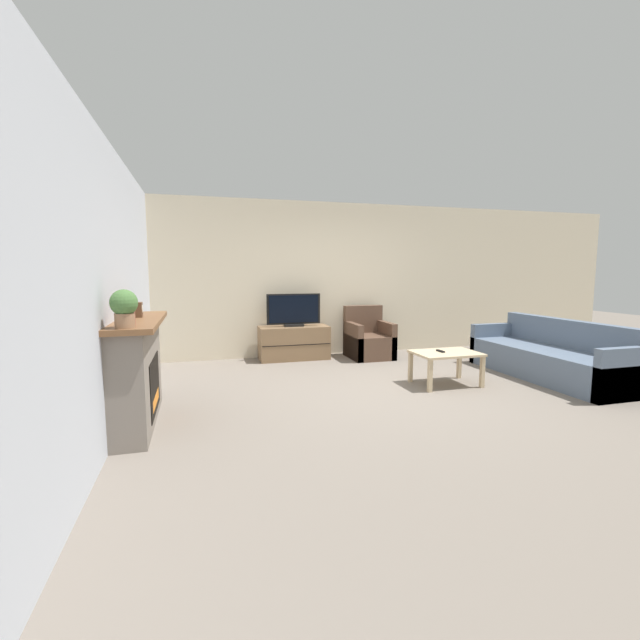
% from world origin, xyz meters
% --- Properties ---
extents(ground_plane, '(24.00, 24.00, 0.00)m').
position_xyz_m(ground_plane, '(0.00, 0.00, 0.00)').
color(ground_plane, slate).
extents(wall_back, '(12.00, 0.06, 2.70)m').
position_xyz_m(wall_back, '(0.00, 2.40, 1.35)').
color(wall_back, beige).
rests_on(wall_back, ground).
extents(wall_left, '(0.06, 12.00, 2.70)m').
position_xyz_m(wall_left, '(-3.08, 0.00, 1.35)').
color(wall_left, silver).
rests_on(wall_left, ground).
extents(fireplace, '(0.43, 1.61, 1.04)m').
position_xyz_m(fireplace, '(-2.89, -0.52, 0.53)').
color(fireplace, slate).
rests_on(fireplace, ground).
extents(mantel_vase_left, '(0.11, 0.11, 0.18)m').
position_xyz_m(mantel_vase_left, '(-2.88, -1.00, 1.12)').
color(mantel_vase_left, '#994C3D').
rests_on(mantel_vase_left, fireplace).
extents(mantel_clock, '(0.08, 0.11, 0.15)m').
position_xyz_m(mantel_clock, '(-2.88, -0.36, 1.12)').
color(mantel_clock, brown).
rests_on(mantel_clock, fireplace).
extents(potted_plant, '(0.22, 0.22, 0.32)m').
position_xyz_m(potted_plant, '(-2.88, -1.20, 1.22)').
color(potted_plant, '#936B4C').
rests_on(potted_plant, fireplace).
extents(tv_stand, '(1.17, 0.49, 0.56)m').
position_xyz_m(tv_stand, '(-0.76, 2.08, 0.28)').
color(tv_stand, brown).
rests_on(tv_stand, ground).
extents(tv, '(0.92, 0.18, 0.55)m').
position_xyz_m(tv, '(-0.76, 2.08, 0.82)').
color(tv, black).
rests_on(tv, tv_stand).
extents(armchair, '(0.70, 0.76, 0.88)m').
position_xyz_m(armchair, '(0.53, 1.88, 0.29)').
color(armchair, brown).
rests_on(armchair, ground).
extents(coffee_table, '(0.84, 0.59, 0.44)m').
position_xyz_m(coffee_table, '(0.82, -0.08, 0.38)').
color(coffee_table, '#CCB289').
rests_on(coffee_table, ground).
extents(remote, '(0.05, 0.15, 0.02)m').
position_xyz_m(remote, '(0.76, -0.05, 0.45)').
color(remote, black).
rests_on(remote, coffee_table).
extents(couch, '(0.87, 2.39, 0.81)m').
position_xyz_m(couch, '(2.46, -0.15, 0.27)').
color(couch, slate).
rests_on(couch, ground).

